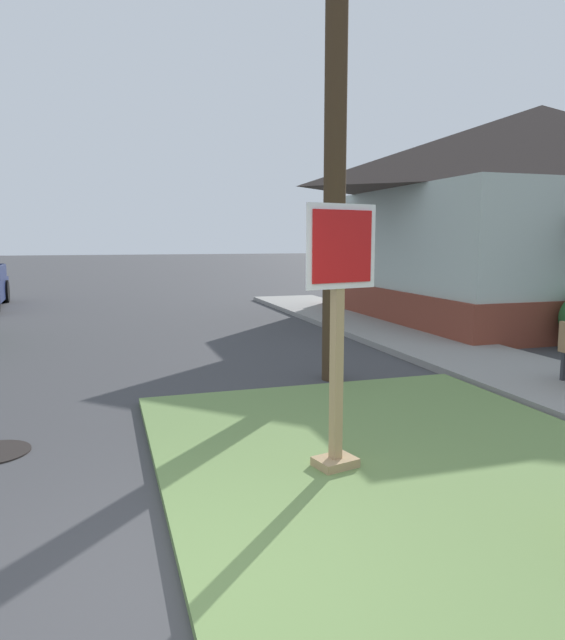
# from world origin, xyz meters

# --- Properties ---
(ground_plane) EXTENTS (160.00, 160.00, 0.00)m
(ground_plane) POSITION_xyz_m (0.00, 0.00, 0.00)
(ground_plane) COLOR #3D3D3F
(grass_corner_patch) EXTENTS (4.56, 5.85, 0.08)m
(grass_corner_patch) POSITION_xyz_m (2.45, 1.52, 0.04)
(grass_corner_patch) COLOR #668447
(grass_corner_patch) RESTS_ON ground
(sidewalk_strip) EXTENTS (2.20, 19.99, 0.12)m
(sidewalk_strip) POSITION_xyz_m (5.93, 6.52, 0.06)
(sidewalk_strip) COLOR gray
(sidewalk_strip) RESTS_ON ground
(stop_sign) EXTENTS (0.71, 0.36, 2.35)m
(stop_sign) POSITION_xyz_m (1.73, 1.57, 1.23)
(stop_sign) COLOR #A3845B
(stop_sign) RESTS_ON grass_corner_patch
(utility_pole) EXTENTS (1.65, 0.33, 9.92)m
(utility_pole) POSITION_xyz_m (3.08, 4.94, 5.12)
(utility_pole) COLOR #42301E
(utility_pole) RESTS_ON ground
(corner_house) EXTENTS (9.72, 9.38, 5.64)m
(corner_house) POSITION_xyz_m (11.06, 10.02, 2.90)
(corner_house) COLOR brown
(corner_house) RESTS_ON ground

